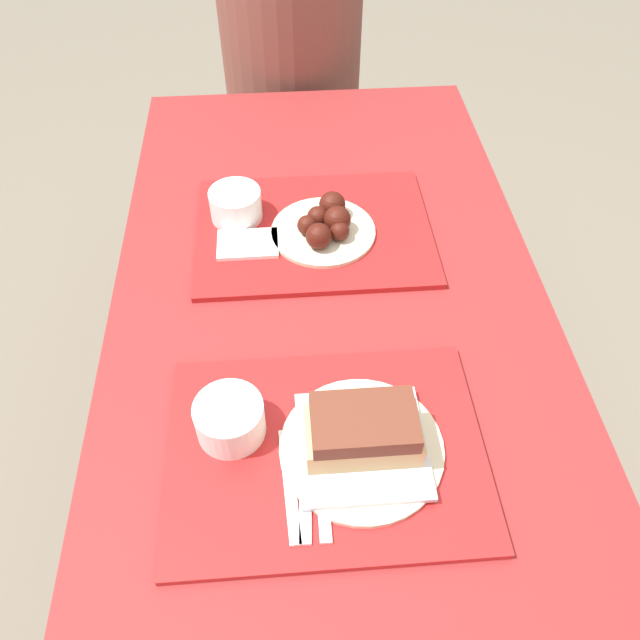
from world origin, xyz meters
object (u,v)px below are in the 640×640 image
tray_near (326,451)px  bowl_coleslaw_far (236,203)px  person_seated_across (292,55)px  bowl_coleslaw_near (230,418)px  brisket_sandwich_plate (362,438)px  tray_far (314,231)px  wings_plate_far (326,224)px

tray_near → bowl_coleslaw_far: bearing=104.2°
tray_near → person_seated_across: bearing=89.7°
tray_near → person_seated_across: (0.01, 1.24, -0.02)m
bowl_coleslaw_near → person_seated_across: (0.14, 1.20, -0.06)m
bowl_coleslaw_near → brisket_sandwich_plate: 0.19m
bowl_coleslaw_near → bowl_coleslaw_far: size_ratio=1.00×
tray_far → brisket_sandwich_plate: size_ratio=1.93×
tray_far → person_seated_across: size_ratio=0.62×
wings_plate_far → person_seated_across: person_seated_across is taller
bowl_coleslaw_far → tray_near: bearing=-75.8°
bowl_coleslaw_near → wings_plate_far: bearing=68.0°
wings_plate_far → bowl_coleslaw_far: bearing=159.9°
bowl_coleslaw_near → wings_plate_far: size_ratio=0.50×
wings_plate_far → tray_far: bearing=144.9°
tray_near → wings_plate_far: size_ratio=2.26×
tray_far → brisket_sandwich_plate: brisket_sandwich_plate is taller
bowl_coleslaw_near → tray_far: bearing=71.2°
tray_far → wings_plate_far: wings_plate_far is taller
tray_far → bowl_coleslaw_near: 0.47m
bowl_coleslaw_far → tray_far: bearing=-17.6°
brisket_sandwich_plate → bowl_coleslaw_far: 0.56m
bowl_coleslaw_far → wings_plate_far: 0.18m
tray_near → bowl_coleslaw_far: (-0.13, 0.53, 0.04)m
brisket_sandwich_plate → bowl_coleslaw_near: bearing=166.2°
wings_plate_far → tray_near: bearing=-94.5°
bowl_coleslaw_near → tray_near: bearing=-16.9°
tray_near → bowl_coleslaw_near: (-0.13, 0.04, 0.04)m
tray_far → wings_plate_far: 0.04m
tray_near → tray_far: bearing=88.2°
brisket_sandwich_plate → bowl_coleslaw_far: bearing=109.0°
brisket_sandwich_plate → bowl_coleslaw_far: brisket_sandwich_plate is taller
tray_near → tray_far: (0.02, 0.48, 0.00)m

